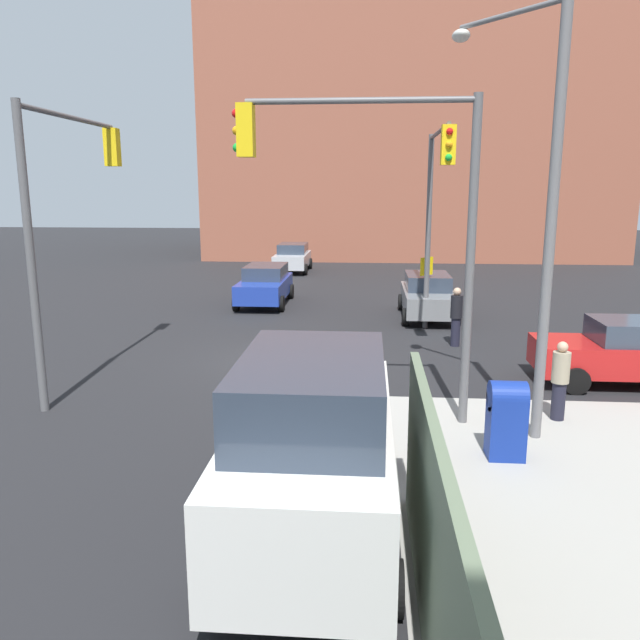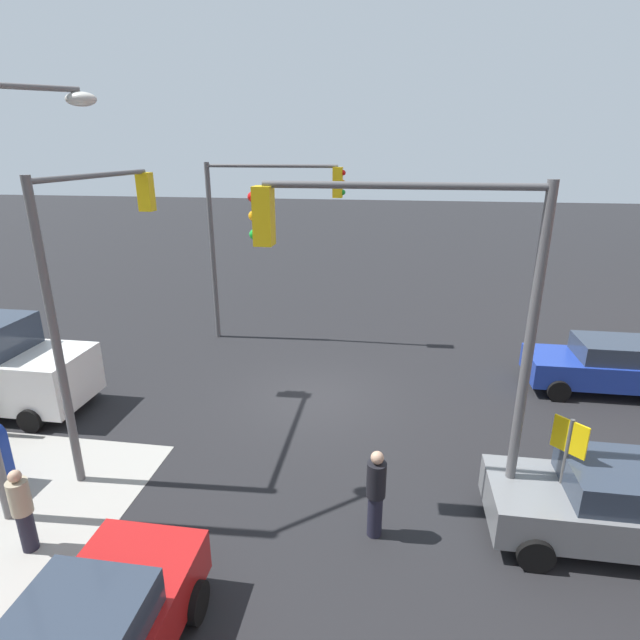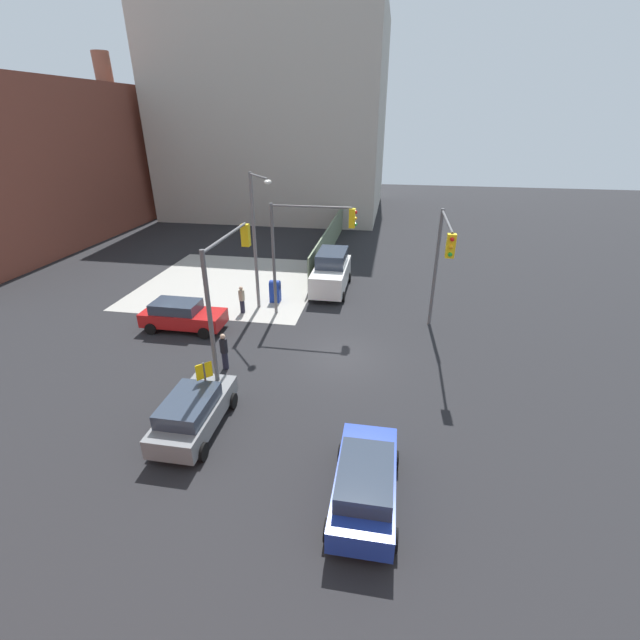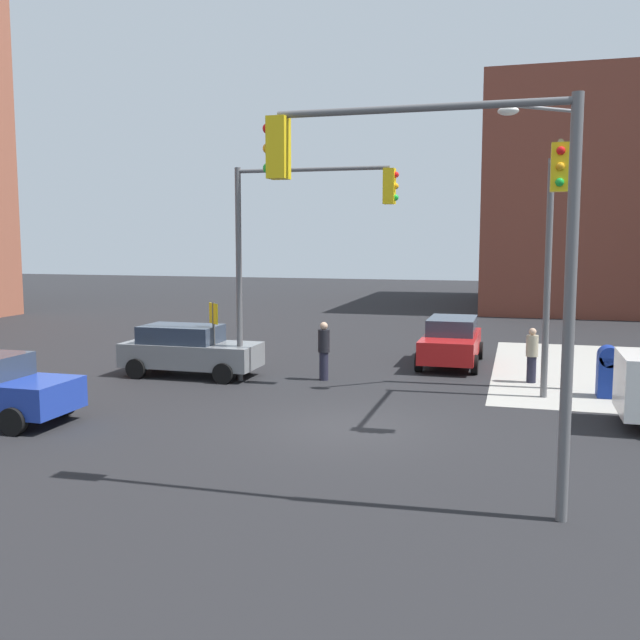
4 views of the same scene
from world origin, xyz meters
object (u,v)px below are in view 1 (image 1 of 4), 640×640
at_px(traffic_signal_ne_corner, 380,197).
at_px(street_lamp_corner, 536,191).
at_px(traffic_signal_se_corner, 68,195).
at_px(coupe_gray, 428,295).
at_px(pedestrian_waiting, 456,316).
at_px(pedestrian_crossing, 560,380).
at_px(coupe_red, 634,351).
at_px(traffic_signal_nw_corner, 435,194).
at_px(mailbox_blue, 507,417).
at_px(van_white_delivery, 314,444).
at_px(hatchback_blue, 265,284).
at_px(coupe_silver, 293,257).

relative_size(traffic_signal_ne_corner, street_lamp_corner, 0.81).
distance_m(traffic_signal_se_corner, street_lamp_corner, 10.32).
relative_size(coupe_gray, pedestrian_waiting, 2.38).
bearing_deg(pedestrian_waiting, pedestrian_crossing, -89.71).
height_order(street_lamp_corner, coupe_red, street_lamp_corner).
relative_size(coupe_red, pedestrian_crossing, 2.66).
bearing_deg(pedestrian_waiting, street_lamp_corner, -98.52).
relative_size(traffic_signal_se_corner, coupe_red, 1.45).
bearing_deg(traffic_signal_nw_corner, street_lamp_corner, 8.06).
relative_size(mailbox_blue, pedestrian_crossing, 0.85).
bearing_deg(van_white_delivery, traffic_signal_se_corner, -134.78).
relative_size(mailbox_blue, hatchback_blue, 0.32).
relative_size(pedestrian_crossing, pedestrian_waiting, 0.93).
distance_m(traffic_signal_nw_corner, coupe_red, 7.21).
relative_size(hatchback_blue, pedestrian_crossing, 2.65).
relative_size(hatchback_blue, coupe_silver, 1.06).
relative_size(traffic_signal_ne_corner, pedestrian_waiting, 3.58).
relative_size(traffic_signal_nw_corner, pedestrian_waiting, 3.58).
relative_size(traffic_signal_se_corner, street_lamp_corner, 0.81).
bearing_deg(traffic_signal_ne_corner, street_lamp_corner, 81.76).
height_order(coupe_gray, pedestrian_crossing, pedestrian_crossing).
height_order(traffic_signal_nw_corner, coupe_silver, traffic_signal_nw_corner).
height_order(traffic_signal_se_corner, traffic_signal_ne_corner, same).
height_order(hatchback_blue, van_white_delivery, van_white_delivery).
height_order(coupe_silver, pedestrian_waiting, pedestrian_waiting).
distance_m(coupe_red, coupe_silver, 23.50).
relative_size(traffic_signal_se_corner, van_white_delivery, 1.20).
height_order(traffic_signal_ne_corner, coupe_gray, traffic_signal_ne_corner).
xyz_separation_m(traffic_signal_nw_corner, coupe_gray, (-3.72, 0.23, -3.76)).
xyz_separation_m(van_white_delivery, pedestrian_crossing, (-4.67, 4.70, -0.41)).
height_order(traffic_signal_ne_corner, van_white_delivery, traffic_signal_ne_corner).
height_order(traffic_signal_se_corner, coupe_red, traffic_signal_se_corner).
bearing_deg(pedestrian_waiting, traffic_signal_ne_corner, -122.51).
bearing_deg(mailbox_blue, traffic_signal_se_corner, -110.64).
distance_m(traffic_signal_se_corner, coupe_red, 14.08).
height_order(traffic_signal_se_corner, coupe_silver, traffic_signal_se_corner).
bearing_deg(coupe_gray, hatchback_blue, -109.28).
bearing_deg(traffic_signal_nw_corner, traffic_signal_ne_corner, -14.10).
xyz_separation_m(traffic_signal_ne_corner, van_white_delivery, (4.37, -0.91, -3.31)).
bearing_deg(hatchback_blue, coupe_silver, -179.26).
bearing_deg(mailbox_blue, van_white_delivery, -50.12).
bearing_deg(traffic_signal_ne_corner, traffic_signal_se_corner, -104.60).
bearing_deg(mailbox_blue, coupe_red, 139.07).
xyz_separation_m(mailbox_blue, pedestrian_crossing, (-2.00, 1.50, 0.11)).
distance_m(traffic_signal_se_corner, pedestrian_crossing, 11.72).
bearing_deg(traffic_signal_se_corner, traffic_signal_ne_corner, 75.40).
bearing_deg(street_lamp_corner, pedestrian_waiting, -176.96).
relative_size(van_white_delivery, pedestrian_waiting, 2.97).
height_order(coupe_red, pedestrian_waiting, pedestrian_waiting).
height_order(traffic_signal_se_corner, pedestrian_waiting, traffic_signal_se_corner).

